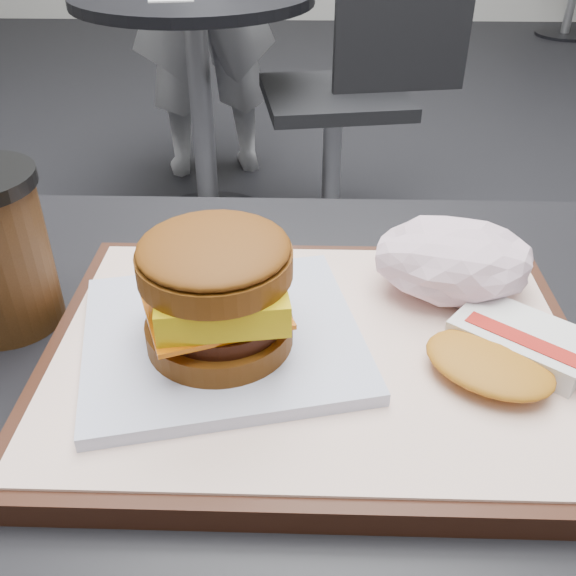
# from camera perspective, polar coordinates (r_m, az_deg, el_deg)

# --- Properties ---
(customer_table) EXTENTS (0.80, 0.60, 0.77)m
(customer_table) POSITION_cam_1_polar(r_m,az_deg,el_deg) (0.59, 3.13, -22.48)
(customer_table) COLOR #A5A5AA
(customer_table) RESTS_ON ground
(serving_tray) EXTENTS (0.38, 0.28, 0.02)m
(serving_tray) POSITION_cam_1_polar(r_m,az_deg,el_deg) (0.46, 2.30, -5.91)
(serving_tray) COLOR black
(serving_tray) RESTS_ON customer_table
(breakfast_sandwich) EXTENTS (0.22, 0.21, 0.09)m
(breakfast_sandwich) POSITION_cam_1_polar(r_m,az_deg,el_deg) (0.43, -6.15, -1.30)
(breakfast_sandwich) COLOR white
(breakfast_sandwich) RESTS_ON serving_tray
(hash_brown) EXTENTS (0.14, 0.13, 0.02)m
(hash_brown) POSITION_cam_1_polar(r_m,az_deg,el_deg) (0.46, 18.92, -5.21)
(hash_brown) COLOR silver
(hash_brown) RESTS_ON serving_tray
(crumpled_wrapper) EXTENTS (0.12, 0.10, 0.05)m
(crumpled_wrapper) POSITION_cam_1_polar(r_m,az_deg,el_deg) (0.51, 14.56, 2.45)
(crumpled_wrapper) COLOR white
(crumpled_wrapper) RESTS_ON serving_tray
(neighbor_table) EXTENTS (0.70, 0.70, 0.75)m
(neighbor_table) POSITION_cam_1_polar(r_m,az_deg,el_deg) (2.07, -8.00, 19.19)
(neighbor_table) COLOR black
(neighbor_table) RESTS_ON ground
(neighbor_chair) EXTENTS (0.63, 0.48, 0.88)m
(neighbor_chair) POSITION_cam_1_polar(r_m,az_deg,el_deg) (2.04, 6.20, 17.91)
(neighbor_chair) COLOR #B4B4BA
(neighbor_chair) RESTS_ON ground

